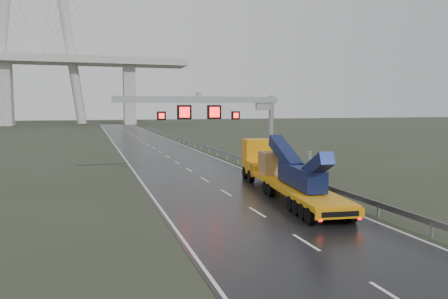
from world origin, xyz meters
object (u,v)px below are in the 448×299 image
object	(u,v)px
heavy_haul_truck	(279,170)
striped_barrier	(270,170)
exit_sign_pair	(283,156)
sign_gantry	(222,113)

from	to	relation	value
heavy_haul_truck	striped_barrier	xyz separation A→B (m)	(2.09, 6.35, -0.99)
striped_barrier	exit_sign_pair	bearing A→B (deg)	22.86
sign_gantry	exit_sign_pair	world-z (taller)	sign_gantry
sign_gantry	heavy_haul_truck	xyz separation A→B (m)	(1.81, -8.37, -4.03)
exit_sign_pair	striped_barrier	size ratio (longest dim) A/B	2.19
striped_barrier	heavy_haul_truck	bearing A→B (deg)	-94.60
sign_gantry	striped_barrier	world-z (taller)	sign_gantry
sign_gantry	heavy_haul_truck	distance (m)	9.46
heavy_haul_truck	exit_sign_pair	world-z (taller)	heavy_haul_truck
exit_sign_pair	striped_barrier	xyz separation A→B (m)	(-1.35, -0.22, -1.22)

